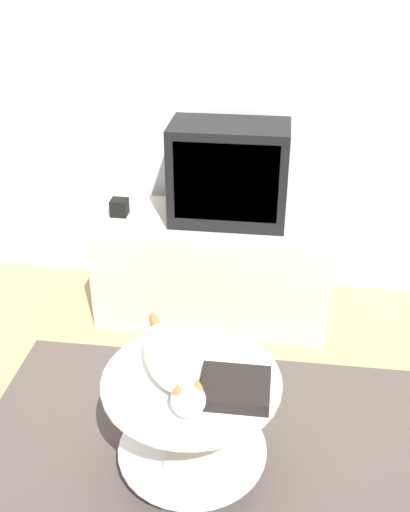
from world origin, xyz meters
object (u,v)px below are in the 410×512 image
Objects in this scene: tv at (229,173)px; speaker at (119,207)px; dvd_box at (235,388)px; cat at (173,361)px.

speaker is at bearing -177.56° from tv.
speaker is at bearing 120.38° from dvd_box.
cat is (0.50, -1.17, -0.04)m from speaker.
tv is at bearing 96.62° from dvd_box.
tv is 1.03× the size of cat.
dvd_box is at bearing -59.62° from speaker.
tv reaches higher than speaker.
tv reaches higher than cat.
tv is at bearing 2.44° from speaker.
cat is at bearing -93.82° from tv.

